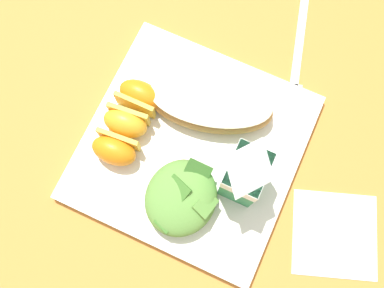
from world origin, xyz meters
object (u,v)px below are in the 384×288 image
object	(u,v)px
cheesy_pizza_bread	(213,104)
paper_napkin	(335,234)
green_salad_pile	(181,197)
orange_wedge_front	(140,96)
orange_wedge_middle	(126,122)
orange_wedge_rear	(115,149)
white_plate	(192,147)
milk_carton	(246,173)
metal_fork	(298,57)

from	to	relation	value
cheesy_pizza_bread	paper_napkin	world-z (taller)	cheesy_pizza_bread
cheesy_pizza_bread	green_salad_pile	world-z (taller)	green_salad_pile
orange_wedge_front	orange_wedge_middle	size ratio (longest dim) A/B	0.95
green_salad_pile	paper_napkin	distance (m)	0.21
cheesy_pizza_bread	orange_wedge_rear	xyz separation A→B (m)	(0.11, -0.09, 0.00)
cheesy_pizza_bread	orange_wedge_rear	distance (m)	0.14
green_salad_pile	orange_wedge_middle	size ratio (longest dim) A/B	1.58
orange_wedge_front	orange_wedge_rear	bearing A→B (deg)	2.06
white_plate	milk_carton	bearing A→B (deg)	77.57
metal_fork	orange_wedge_middle	bearing A→B (deg)	-41.25
orange_wedge_front	metal_fork	size ratio (longest dim) A/B	0.32
paper_napkin	green_salad_pile	bearing A→B (deg)	-77.79
orange_wedge_front	orange_wedge_middle	bearing A→B (deg)	-0.84
milk_carton	green_salad_pile	bearing A→B (deg)	-48.33
cheesy_pizza_bread	orange_wedge_front	bearing A→B (deg)	-72.06
orange_wedge_front	orange_wedge_middle	world-z (taller)	same
green_salad_pile	milk_carton	world-z (taller)	milk_carton
orange_wedge_middle	orange_wedge_front	bearing A→B (deg)	179.16
green_salad_pile	orange_wedge_middle	bearing A→B (deg)	-119.14
orange_wedge_middle	metal_fork	world-z (taller)	orange_wedge_middle
white_plate	cheesy_pizza_bread	world-z (taller)	cheesy_pizza_bread
white_plate	cheesy_pizza_bread	bearing A→B (deg)	176.07
metal_fork	white_plate	bearing A→B (deg)	-23.91
green_salad_pile	orange_wedge_front	bearing A→B (deg)	-133.03
green_salad_pile	milk_carton	bearing A→B (deg)	131.67
milk_carton	orange_wedge_rear	bearing A→B (deg)	-78.61
orange_wedge_middle	paper_napkin	bearing A→B (deg)	86.90
orange_wedge_front	metal_fork	xyz separation A→B (m)	(-0.16, 0.17, -0.03)
white_plate	metal_fork	distance (m)	0.20
green_salad_pile	paper_napkin	bearing A→B (deg)	102.21
green_salad_pile	orange_wedge_front	size ratio (longest dim) A/B	1.67
cheesy_pizza_bread	orange_wedge_front	distance (m)	0.10
milk_carton	paper_napkin	xyz separation A→B (m)	(0.01, 0.14, -0.07)
milk_carton	orange_wedge_rear	distance (m)	0.17
metal_fork	milk_carton	bearing A→B (deg)	-1.31
white_plate	paper_napkin	distance (m)	0.22
cheesy_pizza_bread	orange_wedge_front	size ratio (longest dim) A/B	3.07
milk_carton	metal_fork	xyz separation A→B (m)	(-0.20, 0.00, -0.07)
orange_wedge_front	paper_napkin	distance (m)	0.32
white_plate	paper_napkin	world-z (taller)	white_plate
cheesy_pizza_bread	orange_wedge_rear	world-z (taller)	orange_wedge_rear
cheesy_pizza_bread	orange_wedge_middle	bearing A→B (deg)	-53.31
green_salad_pile	milk_carton	size ratio (longest dim) A/B	0.91
orange_wedge_front	paper_napkin	xyz separation A→B (m)	(0.06, 0.31, -0.03)
white_plate	orange_wedge_middle	world-z (taller)	orange_wedge_middle
milk_carton	metal_fork	size ratio (longest dim) A/B	0.59
milk_carton	orange_wedge_middle	distance (m)	0.17
cheesy_pizza_bread	orange_wedge_front	xyz separation A→B (m)	(0.03, -0.09, 0.00)
milk_carton	paper_napkin	bearing A→B (deg)	85.73
green_salad_pile	orange_wedge_middle	xyz separation A→B (m)	(-0.06, -0.11, -0.00)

